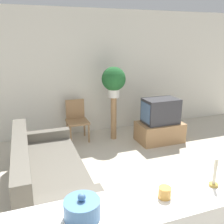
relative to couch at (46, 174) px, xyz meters
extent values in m
cube|color=silver|center=(0.71, 2.17, 1.08)|extent=(9.00, 0.06, 2.70)
cube|color=#605B51|center=(0.05, 0.00, -0.07)|extent=(0.91, 2.09, 0.40)
cube|color=#605B51|center=(-0.30, 0.00, 0.33)|extent=(0.20, 2.09, 0.39)
cube|color=#605B51|center=(0.05, -0.97, 0.01)|extent=(0.91, 0.16, 0.56)
cube|color=#605B51|center=(0.05, 0.97, 0.01)|extent=(0.91, 0.16, 0.56)
cube|color=#9E754C|center=(2.42, 1.07, -0.07)|extent=(0.93, 0.59, 0.41)
cube|color=#333338|center=(2.42, 1.07, 0.39)|extent=(0.70, 0.46, 0.51)
cube|color=#4C6B93|center=(2.07, 1.07, 0.39)|extent=(0.02, 0.38, 0.40)
cube|color=#9E754C|center=(0.82, 1.69, 0.14)|extent=(0.44, 0.44, 0.04)
cube|color=#9E754C|center=(0.82, 1.89, 0.37)|extent=(0.40, 0.04, 0.41)
cylinder|color=#9E754C|center=(0.63, 1.50, -0.08)|extent=(0.04, 0.04, 0.39)
cylinder|color=#9E754C|center=(1.01, 1.50, -0.08)|extent=(0.04, 0.04, 0.39)
cylinder|color=#9E754C|center=(0.63, 1.88, -0.08)|extent=(0.04, 0.04, 0.39)
cylinder|color=#9E754C|center=(1.01, 1.88, -0.08)|extent=(0.04, 0.04, 0.39)
cylinder|color=#9E754C|center=(1.56, 1.52, 0.19)|extent=(0.12, 0.12, 0.92)
cylinder|color=white|center=(1.56, 1.52, 0.73)|extent=(0.23, 0.23, 0.17)
sphere|color=#23602D|center=(1.56, 1.52, 1.03)|extent=(0.49, 0.49, 0.49)
cylinder|color=#4C7AAD|center=(0.08, -1.90, 0.80)|extent=(0.23, 0.23, 0.12)
sphere|color=#4C7AAD|center=(0.08, -1.90, 0.88)|extent=(0.05, 0.05, 0.05)
cylinder|color=gold|center=(0.68, -1.90, 0.78)|extent=(0.09, 0.09, 0.08)
cylinder|color=#B7933D|center=(1.10, -1.90, 0.74)|extent=(0.07, 0.07, 0.02)
cylinder|color=beige|center=(1.10, -1.90, 0.86)|extent=(0.02, 0.02, 0.21)
camera|label=1|loc=(-0.19, -3.20, 1.82)|focal=40.00mm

